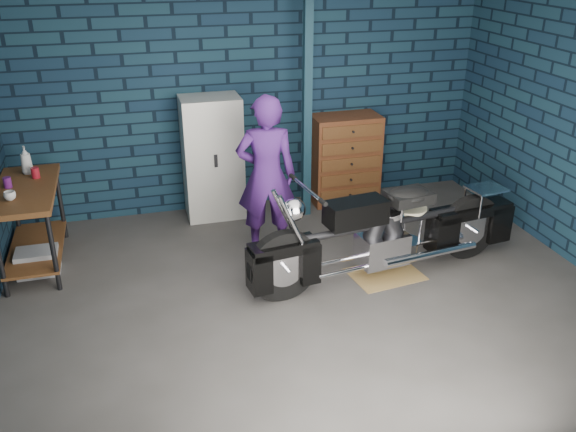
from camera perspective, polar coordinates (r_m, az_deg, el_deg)
The scene contains 15 objects.
ground at distance 6.17m, azimuth 2.07°, elevation -7.56°, with size 6.00×6.00×0.00m, color #43413F.
room_walls at distance 5.91m, azimuth 0.73°, elevation 11.11°, with size 6.02×5.01×2.71m.
support_post at distance 7.50m, azimuth 1.79°, elevation 9.69°, with size 0.10×0.10×2.70m, color #132E3C.
workbench at distance 7.09m, azimuth -22.79°, elevation -0.94°, with size 0.60×1.40×0.91m, color brown.
drip_mat at distance 6.63m, azimuth 9.09°, elevation -5.39°, with size 0.74×0.55×0.01m, color olive.
motorcycle at distance 6.36m, azimuth 9.43°, elevation -0.90°, with size 2.63×0.71×1.16m, color black, non-canonical shape.
person at distance 6.69m, azimuth -2.03°, elevation 3.77°, with size 0.66×0.43×1.81m, color #461D6E.
storage_bin at distance 7.04m, azimuth -22.36°, elevation -3.98°, with size 0.43×0.31×0.27m, color gray.
locker at distance 7.69m, azimuth -7.06°, elevation 5.39°, with size 0.72×0.51×1.54m, color beige.
tool_chest at distance 8.17m, azimuth 5.35°, elevation 5.30°, with size 0.89×0.49×1.18m, color brown.
shop_stool at distance 6.76m, azimuth 11.09°, elevation -1.76°, with size 0.37×0.37×0.67m, color beige, non-canonical shape.
cup_a at distance 6.63m, azimuth -24.58°, elevation 1.74°, with size 0.11×0.11×0.09m, color beige.
mug_purple at distance 6.97m, azimuth -24.77°, elevation 2.86°, with size 0.08×0.08×0.11m, color #5A1966.
mug_red at distance 7.14m, azimuth -22.57°, elevation 3.76°, with size 0.09×0.09×0.12m, color maroon.
bottle at distance 7.28m, azimuth -23.32°, elevation 4.84°, with size 0.12×0.12×0.31m, color gray.
Camera 1 is at (-1.60, -4.97, 3.30)m, focal length 38.00 mm.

